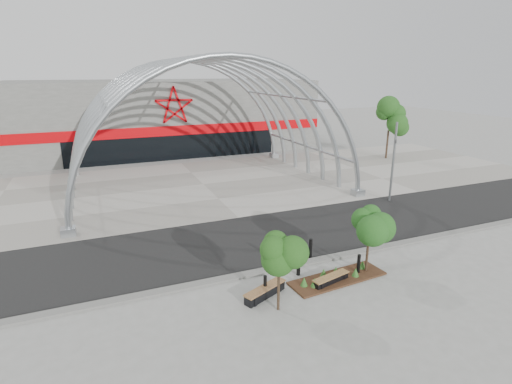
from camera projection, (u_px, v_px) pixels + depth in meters
The scene contains 18 objects.
ground at pixel (287, 265), 19.53m from camera, with size 140.00×140.00×0.00m, color gray.
road at pixel (259, 238), 22.62m from camera, with size 140.00×7.00×0.02m, color black.
forecourt at pixel (203, 184), 33.22m from camera, with size 60.00×17.00×0.04m, color gray.
kerb at pixel (290, 266), 19.29m from camera, with size 60.00×0.50×0.12m, color slate.
arena_building at pixel (162, 115), 47.92m from camera, with size 34.00×15.24×8.00m.
vault_canopy at pixel (203, 184), 33.22m from camera, with size 20.80×15.80×20.36m.
planting_bed at pixel (336, 277), 18.14m from camera, with size 4.73×1.80×0.49m.
signal_pole at pixel (393, 161), 28.26m from camera, with size 0.16×0.80×5.71m.
street_tree_0 at pixel (279, 252), 15.15m from camera, with size 1.53×1.53×3.49m.
street_tree_1 at pixel (370, 223), 18.07m from camera, with size 1.47×1.47×3.48m.
bench_0 at pixel (265, 292), 16.71m from camera, with size 2.16×1.30×0.45m.
bench_1 at pixel (331, 280), 17.72m from camera, with size 1.97×0.85×0.40m.
bollard_0 at pixel (265, 286), 16.76m from camera, with size 0.15×0.15×0.91m, color black.
bollard_1 at pixel (286, 256), 19.17m from camera, with size 0.17×0.17×1.09m, color black.
bollard_2 at pixel (299, 264), 18.41m from camera, with size 0.18×0.18×1.12m, color black.
bollard_3 at pixel (311, 248), 20.11m from camera, with size 0.16×0.16×1.03m, color black.
bollard_4 at pixel (359, 264), 18.52m from camera, with size 0.16×0.16×0.98m, color black.
bg_tree_1 at pixel (390, 119), 41.87m from camera, with size 2.70×2.70×5.91m.
Camera 1 is at (-8.16, -15.71, 9.11)m, focal length 28.00 mm.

